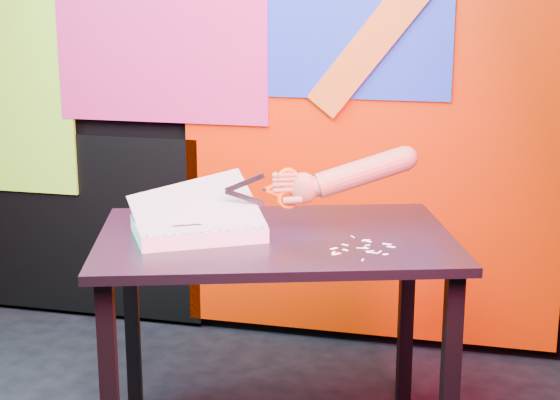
# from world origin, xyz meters

# --- Properties ---
(room) EXTENTS (3.01, 3.01, 2.71)m
(room) POSITION_xyz_m (0.00, 0.00, 1.35)
(room) COLOR black
(room) RESTS_ON ground
(backdrop) EXTENTS (2.88, 0.05, 2.08)m
(backdrop) POSITION_xyz_m (0.06, 1.46, 0.96)
(backdrop) COLOR red
(backdrop) RESTS_ON ground
(work_table) EXTENTS (1.30, 1.05, 0.75)m
(work_table) POSITION_xyz_m (0.49, 0.53, 0.65)
(work_table) COLOR black
(work_table) RESTS_ON ground
(printout_stack) EXTENTS (0.49, 0.44, 0.21)m
(printout_stack) POSITION_xyz_m (0.25, 0.47, 0.78)
(printout_stack) COLOR silver
(printout_stack) RESTS_ON work_table
(scissors) EXTENTS (0.22, 0.10, 0.14)m
(scissors) POSITION_xyz_m (0.50, 0.59, 0.89)
(scissors) COLOR #B7B8BB
(scissors) RESTS_ON printout_stack
(hand_forearm) EXTENTS (0.44, 0.22, 0.18)m
(hand_forearm) POSITION_xyz_m (0.71, 0.68, 0.93)
(hand_forearm) COLOR #966948
(hand_forearm) RESTS_ON work_table
(paper_clippings) EXTENTS (0.19, 0.25, 0.00)m
(paper_clippings) POSITION_xyz_m (0.78, 0.46, 0.75)
(paper_clippings) COLOR white
(paper_clippings) RESTS_ON work_table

